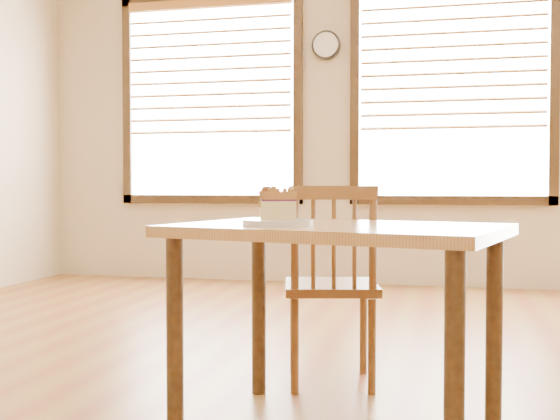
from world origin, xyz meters
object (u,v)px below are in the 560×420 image
object	(u,v)px
cafe_chair_main	(332,284)
cafe_table_main	(338,255)
cake_slice	(277,203)
plate	(278,223)
wall_clock	(326,45)

from	to	relation	value
cafe_chair_main	cafe_table_main	bearing A→B (deg)	88.19
cafe_chair_main	cake_slice	bearing A→B (deg)	70.36
cafe_table_main	plate	size ratio (longest dim) A/B	5.15
wall_clock	cafe_chair_main	bearing A→B (deg)	-79.99
plate	cake_slice	world-z (taller)	cake_slice
cafe_chair_main	plate	world-z (taller)	cafe_chair_main
cafe_table_main	cafe_chair_main	xyz separation A→B (m)	(-0.12, 0.59, -0.19)
wall_clock	cafe_table_main	world-z (taller)	wall_clock
plate	cake_slice	distance (m)	0.07
cafe_table_main	plate	bearing A→B (deg)	-140.62
cafe_table_main	cafe_chair_main	size ratio (longest dim) A/B	1.41
cafe_table_main	cake_slice	size ratio (longest dim) A/B	8.82
plate	cake_slice	xyz separation A→B (m)	(-0.00, -0.00, 0.07)
cafe_table_main	cake_slice	bearing A→B (deg)	-140.72
cafe_table_main	plate	distance (m)	0.25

